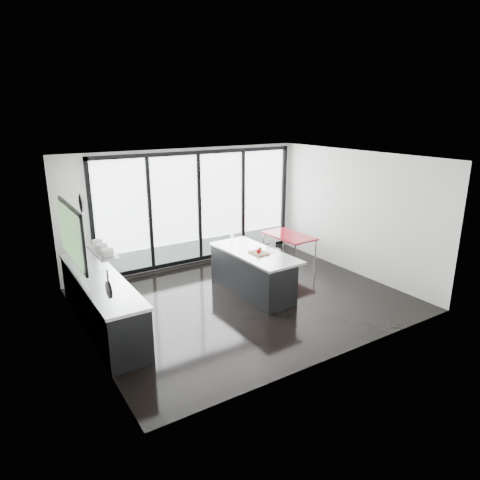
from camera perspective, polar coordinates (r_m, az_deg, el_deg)
floor at (r=8.64m, az=0.51°, el=-7.92°), size 6.00×5.00×0.00m
ceiling at (r=7.89m, az=0.56°, el=10.89°), size 6.00×5.00×0.00m
wall_back at (r=10.39m, az=-5.62°, el=3.71°), size 6.00×0.09×2.80m
wall_front at (r=6.31m, az=13.01°, el=-4.19°), size 6.00×0.00×2.80m
wall_left at (r=7.27m, az=-20.79°, el=-0.71°), size 0.26×5.00×2.80m
wall_right at (r=10.05m, az=15.07°, el=3.51°), size 0.00×5.00×2.80m
counter_cabinets at (r=7.82m, az=-17.99°, el=-7.81°), size 0.69×3.24×1.36m
island at (r=8.82m, az=1.58°, el=-4.26°), size 0.96×2.16×1.13m
bar_stool_near at (r=8.89m, az=4.89°, el=-4.56°), size 0.63×0.63×0.76m
bar_stool_far at (r=9.68m, az=4.39°, el=-3.10°), size 0.42×0.42×0.65m
red_table at (r=10.64m, az=6.53°, el=-1.14°), size 0.79×1.33×0.70m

